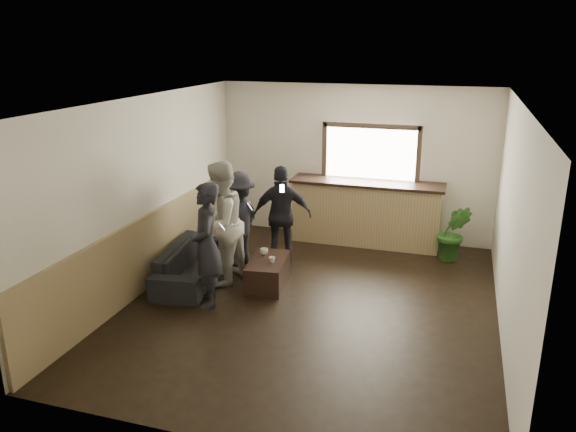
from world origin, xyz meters
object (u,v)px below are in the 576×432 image
(cup_a, at_px, (264,252))
(person_d, at_px, (282,215))
(sofa, at_px, (194,263))
(person_b, at_px, (220,224))
(bar_counter, at_px, (366,209))
(person_a, at_px, (207,245))
(coffee_table, at_px, (268,273))
(cup_b, at_px, (272,260))
(person_c, at_px, (239,220))
(potted_plant, at_px, (454,233))

(cup_a, bearing_deg, person_d, 86.73)
(sofa, height_order, person_b, person_b)
(bar_counter, relative_size, person_b, 1.44)
(person_a, relative_size, person_d, 1.07)
(sofa, distance_m, coffee_table, 1.17)
(cup_b, bearing_deg, person_a, -133.23)
(cup_a, height_order, person_c, person_c)
(coffee_table, relative_size, potted_plant, 0.96)
(bar_counter, height_order, cup_a, bar_counter)
(cup_b, height_order, person_d, person_d)
(sofa, distance_m, cup_b, 1.27)
(person_a, bearing_deg, cup_a, 128.25)
(cup_a, xyz_separation_m, potted_plant, (2.73, 1.68, 0.02))
(sofa, distance_m, person_a, 1.08)
(coffee_table, xyz_separation_m, person_d, (-0.08, 0.94, 0.61))
(person_a, relative_size, person_b, 0.93)
(person_b, distance_m, person_c, 0.74)
(bar_counter, relative_size, person_d, 1.65)
(person_a, relative_size, person_c, 1.12)
(potted_plant, height_order, person_c, person_c)
(person_d, bearing_deg, potted_plant, -179.88)
(coffee_table, distance_m, person_b, 1.02)
(sofa, bearing_deg, cup_b, -95.13)
(person_a, bearing_deg, person_d, 137.16)
(bar_counter, xyz_separation_m, person_d, (-1.15, -1.35, 0.18))
(person_b, bearing_deg, potted_plant, 131.23)
(cup_a, distance_m, potted_plant, 3.21)
(sofa, bearing_deg, bar_counter, -49.80)
(cup_a, xyz_separation_m, person_a, (-0.47, -1.00, 0.41))
(cup_a, distance_m, person_a, 1.18)
(cup_b, bearing_deg, person_b, -179.36)
(cup_b, distance_m, person_b, 0.94)
(person_d, bearing_deg, cup_a, 67.95)
(person_d, bearing_deg, person_b, 39.81)
(sofa, bearing_deg, cup_a, -80.50)
(sofa, relative_size, person_d, 1.16)
(sofa, distance_m, person_b, 0.80)
(cup_b, relative_size, person_d, 0.06)
(cup_a, bearing_deg, bar_counter, 60.49)
(coffee_table, relative_size, cup_b, 10.10)
(sofa, xyz_separation_m, person_c, (0.45, 0.75, 0.51))
(person_a, bearing_deg, person_b, 162.72)
(bar_counter, distance_m, person_b, 3.00)
(potted_plant, bearing_deg, person_a, -140.07)
(coffee_table, xyz_separation_m, potted_plant, (2.61, 1.86, 0.28))
(sofa, bearing_deg, person_b, -92.73)
(potted_plant, bearing_deg, cup_a, -148.41)
(bar_counter, xyz_separation_m, potted_plant, (1.54, -0.43, -0.15))
(bar_counter, height_order, sofa, bar_counter)
(potted_plant, height_order, person_d, person_d)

